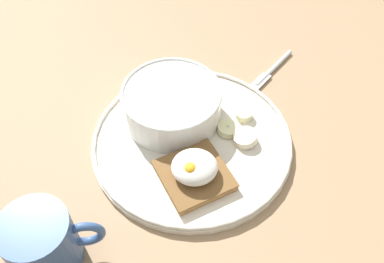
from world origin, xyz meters
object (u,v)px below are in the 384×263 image
(poached_egg, at_px, (194,167))
(coffee_mug, at_px, (43,242))
(knife, at_px, (268,73))
(banana_slice_back, at_px, (244,114))
(toast_slice, at_px, (194,175))
(oatmeal_bowl, at_px, (172,103))
(banana_slice_front, at_px, (228,129))
(banana_slice_left, at_px, (245,135))

(poached_egg, height_order, coffee_mug, coffee_mug)
(poached_egg, bearing_deg, knife, -119.01)
(banana_slice_back, xyz_separation_m, coffee_mug, (0.25, 0.23, 0.03))
(banana_slice_back, height_order, coffee_mug, coffee_mug)
(toast_slice, relative_size, coffee_mug, 1.05)
(oatmeal_bowl, xyz_separation_m, coffee_mug, (0.14, 0.23, 0.01))
(toast_slice, height_order, banana_slice_front, toast_slice)
(banana_slice_back, bearing_deg, knife, -114.38)
(poached_egg, relative_size, banana_slice_back, 1.72)
(knife, bearing_deg, banana_slice_left, 71.76)
(toast_slice, height_order, banana_slice_back, same)
(poached_egg, bearing_deg, toast_slice, -136.23)
(toast_slice, distance_m, coffee_mug, 0.21)
(banana_slice_left, relative_size, banana_slice_back, 1.02)
(coffee_mug, height_order, knife, coffee_mug)
(banana_slice_left, distance_m, knife, 0.16)
(poached_egg, bearing_deg, banana_slice_back, -122.95)
(toast_slice, distance_m, banana_slice_front, 0.10)
(poached_egg, distance_m, knife, 0.26)
(oatmeal_bowl, height_order, toast_slice, oatmeal_bowl)
(oatmeal_bowl, distance_m, toast_slice, 0.12)
(knife, bearing_deg, toast_slice, 61.04)
(banana_slice_left, bearing_deg, banana_slice_back, -90.98)
(oatmeal_bowl, distance_m, banana_slice_back, 0.11)
(coffee_mug, bearing_deg, banana_slice_back, -137.36)
(oatmeal_bowl, xyz_separation_m, banana_slice_left, (-0.11, 0.04, -0.02))
(banana_slice_left, relative_size, knife, 0.31)
(banana_slice_back, height_order, knife, banana_slice_back)
(poached_egg, distance_m, banana_slice_left, 0.11)
(poached_egg, bearing_deg, banana_slice_front, -119.48)
(banana_slice_front, relative_size, coffee_mug, 0.39)
(oatmeal_bowl, relative_size, knife, 1.23)
(poached_egg, xyz_separation_m, banana_slice_left, (-0.07, -0.07, -0.02))
(banana_slice_front, distance_m, banana_slice_left, 0.03)
(toast_slice, relative_size, knife, 1.00)
(banana_slice_front, bearing_deg, oatmeal_bowl, -18.78)
(poached_egg, distance_m, coffee_mug, 0.21)
(oatmeal_bowl, relative_size, banana_slice_back, 4.13)
(poached_egg, height_order, knife, poached_egg)
(banana_slice_back, distance_m, coffee_mug, 0.34)
(poached_egg, distance_m, banana_slice_back, 0.14)
(oatmeal_bowl, distance_m, poached_egg, 0.12)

